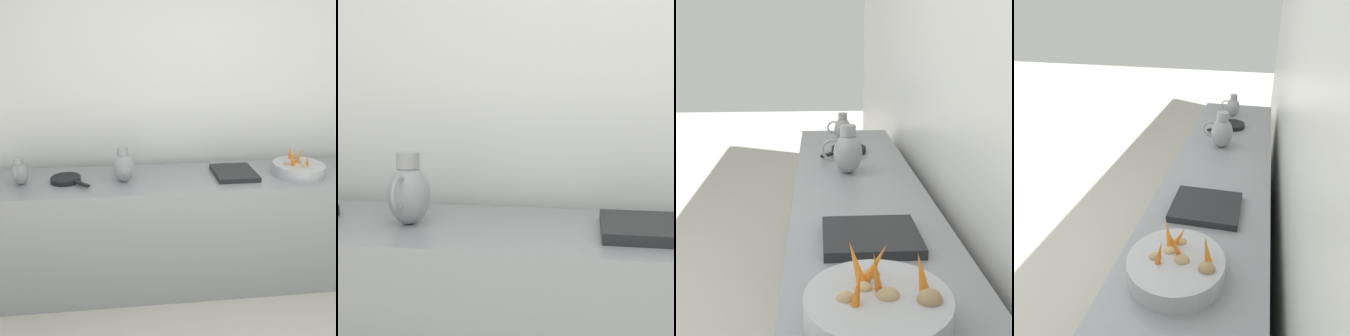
{
  "view_description": "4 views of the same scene",
  "coord_description": "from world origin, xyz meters",
  "views": [
    {
      "loc": [
        1.01,
        -0.76,
        1.87
      ],
      "look_at": [
        -1.44,
        -0.49,
        0.99
      ],
      "focal_mm": 40.12,
      "sensor_mm": 36.0,
      "label": 1
    },
    {
      "loc": [
        -0.02,
        -0.18,
        1.29
      ],
      "look_at": [
        -1.52,
        -0.45,
        1.08
      ],
      "focal_mm": 48.48,
      "sensor_mm": 36.0,
      "label": 2
    },
    {
      "loc": [
        -1.34,
        1.47,
        1.6
      ],
      "look_at": [
        -1.46,
        -0.51,
        0.99
      ],
      "focal_mm": 48.53,
      "sensor_mm": 36.0,
      "label": 3
    },
    {
      "loc": [
        -1.73,
        1.46,
        1.87
      ],
      "look_at": [
        -1.35,
        -0.2,
        0.99
      ],
      "focal_mm": 36.77,
      "sensor_mm": 36.0,
      "label": 4
    }
  ],
  "objects": [
    {
      "name": "metal_pitcher_tall",
      "position": [
        -1.49,
        -0.8,
        0.99
      ],
      "size": [
        0.21,
        0.15,
        0.25
      ],
      "color": "#939399",
      "rests_on": "prep_counter"
    },
    {
      "name": "counter_sink_basin",
      "position": [
        -1.52,
        0.02,
        0.9
      ],
      "size": [
        0.34,
        0.3,
        0.04
      ],
      "primitive_type": "cube",
      "color": "#232326",
      "rests_on": "prep_counter"
    }
  ]
}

